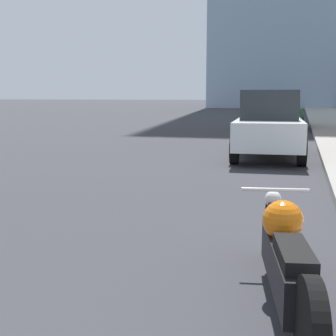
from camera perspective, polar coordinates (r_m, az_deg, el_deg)
The scene contains 4 objects.
sidewalk at distance 39.16m, azimuth 19.09°, elevation 6.03°, with size 3.42×240.00×0.15m.
motorcycle at distance 3.79m, azimuth 14.18°, elevation -10.52°, with size 0.71×2.51×0.78m.
parked_car_white at distance 12.53m, azimuth 12.21°, elevation 5.17°, with size 1.94×4.24×1.77m.
parked_car_green at distance 23.92m, azimuth 13.97°, elevation 6.58°, with size 1.86×4.16×1.60m.
Camera 1 is at (3.02, 0.93, 1.62)m, focal length 50.00 mm.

